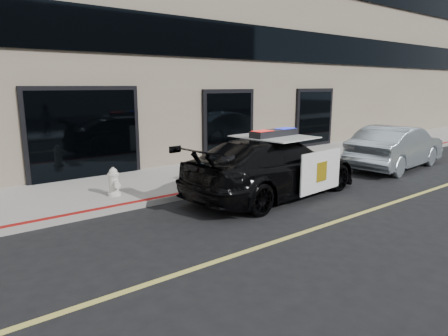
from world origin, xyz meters
TOP-DOWN VIEW (x-y plane):
  - ground at (0.00, 0.00)m, footprint 120.00×120.00m
  - sidewalk_n at (0.00, 5.25)m, footprint 60.00×3.50m
  - police_car at (2.37, 2.36)m, footprint 3.12×5.77m
  - silver_sedan at (8.31, 2.25)m, footprint 2.54×4.93m
  - fire_hydrant at (-1.20, 4.44)m, footprint 0.33×0.46m

SIDE VIEW (x-z plane):
  - ground at x=0.00m, z-range 0.00..0.00m
  - sidewalk_n at x=0.00m, z-range 0.00..0.15m
  - fire_hydrant at x=-1.20m, z-range 0.13..0.85m
  - silver_sedan at x=8.31m, z-range 0.00..1.52m
  - police_car at x=2.37m, z-range -0.09..1.68m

